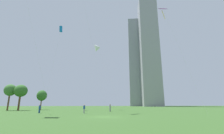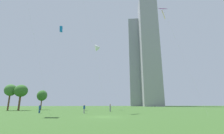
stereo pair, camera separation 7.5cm
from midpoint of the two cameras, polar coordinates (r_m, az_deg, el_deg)
The scene contains 12 objects.
ground at distance 24.38m, azimuth -2.41°, elevation -18.09°, with size 280.00×280.00×0.00m, color #335623.
person_standing_0 at distance 33.59m, azimuth -10.26°, elevation -14.86°, with size 0.41×0.41×1.83m.
person_standing_1 at distance 41.33m, azimuth -0.62°, elevation -14.76°, with size 0.42×0.42×1.88m.
person_standing_2 at distance 37.57m, azimuth -25.28°, elevation -13.70°, with size 0.40×0.40×1.79m.
kite_flying_0 at distance 64.14m, azimuth -18.43°, elevation 13.24°, with size 2.61×5.49×31.38m.
kite_flying_3 at distance 59.90m, azimuth -5.26°, elevation 7.24°, with size 9.49×9.45×24.75m.
kite_flying_4 at distance 40.12m, azimuth 18.56°, elevation 19.75°, with size 6.45×3.82×24.44m.
park_tree_0 at distance 58.52m, azimuth -24.58°, elevation -9.66°, with size 3.30×3.30×6.56m.
park_tree_1 at distance 55.71m, azimuth -30.77°, elevation -7.72°, with size 3.84×3.84×7.76m.
park_tree_2 at distance 57.40m, azimuth -33.58°, elevation -7.25°, with size 3.46×3.46×7.90m.
distant_highrise_0 at distance 158.19m, azimuth 10.04°, elevation 1.57°, with size 19.62×25.50×85.63m, color gray.
distant_highrise_1 at distance 142.85m, azimuth 13.76°, elevation 6.10°, with size 15.64×17.91×98.35m, color #939399.
Camera 2 is at (-1.87, -24.23, 1.90)m, focal length 24.53 mm.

